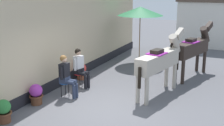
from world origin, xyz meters
TOP-DOWN VIEW (x-y plane):
  - ground_plane at (0.00, 3.00)m, footprint 40.00×40.00m
  - pub_facade_wall at (-2.55, 1.50)m, footprint 0.34×14.00m
  - distant_cottage at (1.40, 11.10)m, footprint 3.40×2.60m
  - seated_visitor_near at (-1.61, 0.29)m, footprint 0.61×0.49m
  - seated_visitor_far at (-1.70, 1.33)m, footprint 0.61×0.48m
  - saddled_horse_near at (1.07, 1.77)m, footprint 0.92×2.96m
  - saddled_horse_far at (1.71, 4.24)m, footprint 1.06×2.93m
  - flower_planter_nearest at (-2.11, -2.01)m, footprint 0.43×0.43m
  - flower_planter_inner_near at (-2.12, -0.64)m, footprint 0.43×0.43m
  - flower_planter_farthest at (-2.11, 2.11)m, footprint 0.43×0.43m
  - cafe_parasol at (-0.97, 5.62)m, footprint 2.10×2.10m
  - spare_stool_white at (-0.05, 4.03)m, footprint 0.32×0.32m

SIDE VIEW (x-z plane):
  - ground_plane at x=0.00m, z-range 0.00..0.00m
  - flower_planter_nearest at x=-2.11m, z-range 0.01..0.65m
  - flower_planter_inner_near at x=-2.12m, z-range 0.01..0.65m
  - flower_planter_farthest at x=-2.11m, z-range 0.01..0.65m
  - spare_stool_white at x=-0.05m, z-range 0.17..0.63m
  - seated_visitor_near at x=-1.61m, z-range 0.08..1.47m
  - seated_visitor_far at x=-1.70m, z-range 0.08..1.47m
  - saddled_horse_near at x=1.07m, z-range 0.13..2.19m
  - saddled_horse_far at x=1.71m, z-range 0.13..2.19m
  - pub_facade_wall at x=-2.55m, z-range -0.16..3.24m
  - distant_cottage at x=1.40m, z-range 0.05..3.55m
  - cafe_parasol at x=-0.97m, z-range 1.07..3.65m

